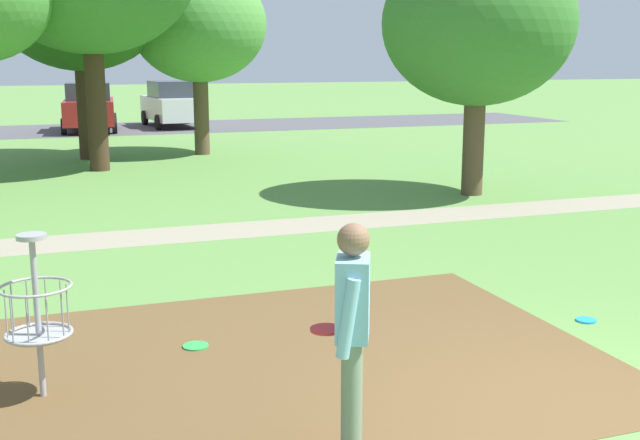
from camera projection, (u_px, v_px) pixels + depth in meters
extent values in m
plane|color=#5B8942|center=(612.00, 420.00, 6.12)|extent=(160.00, 160.00, 0.00)
cube|color=brown|center=(252.00, 367.00, 7.16)|extent=(6.57, 4.41, 0.01)
cylinder|color=#9E9EA3|center=(38.00, 319.00, 6.42)|extent=(0.05, 0.05, 1.35)
cylinder|color=#9E9EA3|center=(31.00, 237.00, 6.28)|extent=(0.24, 0.24, 0.04)
torus|color=#9E9EA3|center=(35.00, 287.00, 6.36)|extent=(0.58, 0.58, 0.02)
torus|color=#9E9EA3|center=(39.00, 334.00, 6.45)|extent=(0.55, 0.55, 0.03)
cylinder|color=#9E9EA3|center=(39.00, 336.00, 6.45)|extent=(0.48, 0.48, 0.02)
cylinder|color=gray|center=(68.00, 307.00, 6.48)|extent=(0.01, 0.01, 0.40)
cylinder|color=gray|center=(61.00, 303.00, 6.60)|extent=(0.01, 0.01, 0.40)
cylinder|color=gray|center=(46.00, 302.00, 6.64)|extent=(0.01, 0.01, 0.40)
cylinder|color=gray|center=(28.00, 303.00, 6.59)|extent=(0.01, 0.01, 0.40)
cylinder|color=gray|center=(12.00, 308.00, 6.47)|extent=(0.01, 0.01, 0.40)
cylinder|color=gray|center=(6.00, 314.00, 6.33)|extent=(0.01, 0.01, 0.40)
cylinder|color=gray|center=(11.00, 318.00, 6.21)|extent=(0.01, 0.01, 0.40)
cylinder|color=gray|center=(27.00, 320.00, 6.17)|extent=(0.01, 0.01, 0.40)
cylinder|color=gray|center=(47.00, 318.00, 6.22)|extent=(0.01, 0.01, 0.40)
cylinder|color=gray|center=(62.00, 313.00, 6.34)|extent=(0.01, 0.01, 0.40)
cylinder|color=slate|center=(351.00, 407.00, 5.29)|extent=(0.14, 0.14, 0.92)
cylinder|color=slate|center=(353.00, 394.00, 5.51)|extent=(0.14, 0.14, 0.92)
cube|color=#84B7D1|center=(353.00, 298.00, 5.25)|extent=(0.35, 0.42, 0.56)
sphere|color=brown|center=(353.00, 239.00, 5.17)|extent=(0.22, 0.22, 0.22)
cylinder|color=#84B7D1|center=(348.00, 319.00, 5.09)|extent=(0.19, 0.15, 0.55)
cylinder|color=#84B7D1|center=(351.00, 301.00, 5.45)|extent=(0.19, 0.15, 0.55)
cylinder|color=red|center=(326.00, 329.00, 5.31)|extent=(0.22, 0.22, 0.02)
cylinder|color=#1E93DB|center=(586.00, 320.00, 8.42)|extent=(0.22, 0.22, 0.02)
cylinder|color=green|center=(196.00, 346.00, 7.66)|extent=(0.25, 0.25, 0.02)
cylinder|color=brown|center=(473.00, 146.00, 16.00)|extent=(0.43, 0.43, 2.01)
ellipsoid|color=#38752D|center=(478.00, 23.00, 15.51)|extent=(3.82, 3.82, 3.25)
cylinder|color=#422D1E|center=(97.00, 108.00, 19.32)|extent=(0.49, 0.49, 3.10)
cylinder|color=brown|center=(201.00, 115.00, 22.68)|extent=(0.43, 0.43, 2.26)
ellipsoid|color=#4C8E3D|center=(199.00, 24.00, 22.16)|extent=(3.84, 3.84, 3.27)
cylinder|color=#422D1E|center=(86.00, 111.00, 21.58)|extent=(0.47, 0.47, 2.64)
cube|color=#4C4C51|center=(148.00, 128.00, 31.45)|extent=(36.00, 6.00, 0.01)
cube|color=maroon|center=(90.00, 111.00, 29.95)|extent=(2.15, 4.34, 0.90)
cube|color=#2D333D|center=(88.00, 91.00, 29.79)|extent=(1.77, 2.31, 0.64)
cylinder|color=black|center=(67.00, 121.00, 31.05)|extent=(0.23, 0.61, 0.60)
cylinder|color=black|center=(114.00, 120.00, 31.50)|extent=(0.23, 0.61, 0.60)
cylinder|color=black|center=(64.00, 127.00, 28.58)|extent=(0.23, 0.61, 0.60)
cylinder|color=black|center=(115.00, 125.00, 29.03)|extent=(0.23, 0.61, 0.60)
cube|color=silver|center=(173.00, 108.00, 31.88)|extent=(2.11, 4.32, 0.90)
cube|color=#2D333D|center=(172.00, 89.00, 31.72)|extent=(1.74, 2.30, 0.64)
cylinder|color=black|center=(145.00, 118.00, 32.78)|extent=(0.22, 0.61, 0.60)
cylinder|color=black|center=(187.00, 116.00, 33.49)|extent=(0.22, 0.61, 0.60)
cylinder|color=black|center=(158.00, 122.00, 30.45)|extent=(0.22, 0.61, 0.60)
cylinder|color=black|center=(203.00, 121.00, 31.16)|extent=(0.22, 0.61, 0.60)
cube|color=gray|center=(303.00, 225.00, 13.21)|extent=(40.00, 1.21, 0.00)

